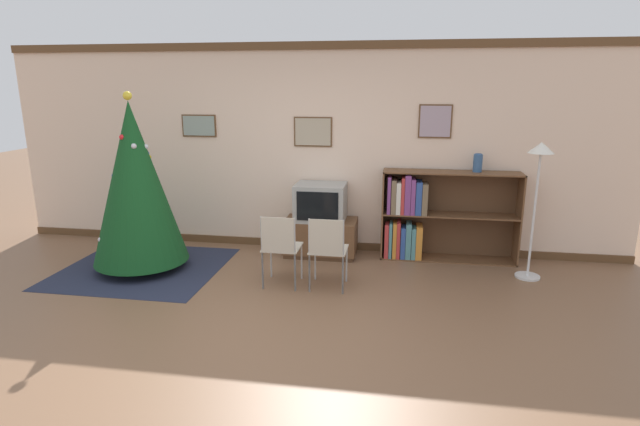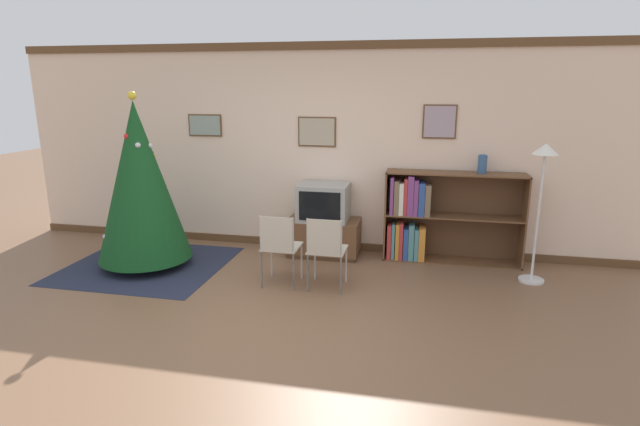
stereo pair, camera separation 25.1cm
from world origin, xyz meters
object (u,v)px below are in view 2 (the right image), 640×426
at_px(television, 323,202).
at_px(standing_lamp, 543,177).
at_px(folding_chair_left, 279,245).
at_px(vase, 482,164).
at_px(tv_console, 323,237).
at_px(christmas_tree, 140,182).
at_px(bookshelf, 427,218).
at_px(folding_chair_right, 326,249).

xyz_separation_m(television, standing_lamp, (2.50, -0.41, 0.49)).
height_order(folding_chair_left, vase, vase).
xyz_separation_m(tv_console, vase, (1.93, 0.13, 1.01)).
relative_size(christmas_tree, folding_chair_left, 2.56).
xyz_separation_m(bookshelf, standing_lamp, (1.19, -0.50, 0.65)).
height_order(christmas_tree, standing_lamp, christmas_tree).
height_order(television, folding_chair_left, television).
distance_m(christmas_tree, folding_chair_right, 2.41).
height_order(christmas_tree, bookshelf, christmas_tree).
bearing_deg(christmas_tree, tv_console, 22.48).
bearing_deg(vase, folding_chair_left, -149.89).
height_order(folding_chair_left, bookshelf, bookshelf).
bearing_deg(folding_chair_left, christmas_tree, 170.83).
bearing_deg(standing_lamp, tv_console, 170.68).
height_order(tv_console, folding_chair_left, folding_chair_left).
distance_m(folding_chair_left, vase, 2.64).
bearing_deg(folding_chair_right, television, 102.81).
distance_m(television, folding_chair_left, 1.19).
height_order(television, vase, vase).
xyz_separation_m(tv_console, standing_lamp, (2.50, -0.41, 0.96)).
xyz_separation_m(christmas_tree, standing_lamp, (4.56, 0.44, 0.15)).
bearing_deg(standing_lamp, television, 170.74).
height_order(television, folding_chair_right, television).
distance_m(folding_chair_right, standing_lamp, 2.47).
xyz_separation_m(folding_chair_right, vase, (1.67, 1.27, 0.78)).
height_order(folding_chair_right, bookshelf, bookshelf).
bearing_deg(bookshelf, standing_lamp, -22.67).
relative_size(tv_console, television, 1.46).
distance_m(christmas_tree, vase, 4.11).
distance_m(television, standing_lamp, 2.58).
relative_size(christmas_tree, standing_lamp, 1.34).
height_order(tv_console, vase, vase).
bearing_deg(tv_console, bookshelf, 3.72).
relative_size(christmas_tree, television, 3.29).
distance_m(tv_console, folding_chair_right, 1.19).
distance_m(tv_console, standing_lamp, 2.71).
bearing_deg(vase, folding_chair_right, -142.76).
bearing_deg(bookshelf, television, -176.17).
relative_size(folding_chair_left, folding_chair_right, 1.00).
height_order(tv_console, standing_lamp, standing_lamp).
xyz_separation_m(television, bookshelf, (1.32, 0.09, -0.16)).
distance_m(tv_console, bookshelf, 1.35).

